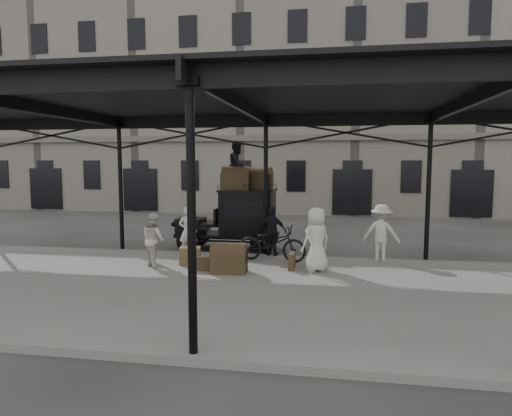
{
  "coord_description": "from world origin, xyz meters",
  "views": [
    {
      "loc": [
        2.15,
        -12.5,
        3.19
      ],
      "look_at": [
        -0.25,
        1.6,
        1.7
      ],
      "focal_mm": 32.0,
      "sensor_mm": 36.0,
      "label": 1
    }
  ],
  "objects_px": {
    "bicycle": "(272,243)",
    "porter_left": "(188,232)",
    "steamer_trunk_platform": "(229,260)",
    "steamer_trunk_roof_near": "(235,180)",
    "porter_official": "(272,231)",
    "taxi": "(239,217)"
  },
  "relations": [
    {
      "from": "porter_left",
      "to": "steamer_trunk_roof_near",
      "type": "height_order",
      "value": "steamer_trunk_roof_near"
    },
    {
      "from": "porter_official",
      "to": "bicycle",
      "type": "xyz_separation_m",
      "value": [
        0.09,
        -0.81,
        -0.24
      ]
    },
    {
      "from": "bicycle",
      "to": "steamer_trunk_platform",
      "type": "relative_size",
      "value": 2.24
    },
    {
      "from": "taxi",
      "to": "bicycle",
      "type": "distance_m",
      "value": 2.69
    },
    {
      "from": "porter_left",
      "to": "bicycle",
      "type": "distance_m",
      "value": 2.72
    },
    {
      "from": "porter_official",
      "to": "steamer_trunk_roof_near",
      "type": "bearing_deg",
      "value": -28.11
    },
    {
      "from": "porter_official",
      "to": "steamer_trunk_platform",
      "type": "xyz_separation_m",
      "value": [
        -0.87,
        -2.43,
        -0.45
      ]
    },
    {
      "from": "porter_left",
      "to": "steamer_trunk_roof_near",
      "type": "relative_size",
      "value": 1.72
    },
    {
      "from": "taxi",
      "to": "steamer_trunk_platform",
      "type": "relative_size",
      "value": 3.88
    },
    {
      "from": "steamer_trunk_platform",
      "to": "steamer_trunk_roof_near",
      "type": "bearing_deg",
      "value": 95.27
    },
    {
      "from": "porter_left",
      "to": "steamer_trunk_platform",
      "type": "bearing_deg",
      "value": 127.57
    },
    {
      "from": "bicycle",
      "to": "steamer_trunk_roof_near",
      "type": "height_order",
      "value": "steamer_trunk_roof_near"
    },
    {
      "from": "porter_left",
      "to": "steamer_trunk_platform",
      "type": "relative_size",
      "value": 1.7
    },
    {
      "from": "steamer_trunk_platform",
      "to": "taxi",
      "type": "bearing_deg",
      "value": 93.49
    },
    {
      "from": "bicycle",
      "to": "steamer_trunk_roof_near",
      "type": "bearing_deg",
      "value": 46.45
    },
    {
      "from": "taxi",
      "to": "steamer_trunk_roof_near",
      "type": "xyz_separation_m",
      "value": [
        -0.08,
        -0.25,
        1.32
      ]
    },
    {
      "from": "taxi",
      "to": "steamer_trunk_roof_near",
      "type": "distance_m",
      "value": 1.34
    },
    {
      "from": "porter_official",
      "to": "bicycle",
      "type": "relative_size",
      "value": 0.75
    },
    {
      "from": "taxi",
      "to": "bicycle",
      "type": "height_order",
      "value": "taxi"
    },
    {
      "from": "bicycle",
      "to": "porter_left",
      "type": "bearing_deg",
      "value": 93.91
    },
    {
      "from": "porter_official",
      "to": "steamer_trunk_roof_near",
      "type": "height_order",
      "value": "steamer_trunk_roof_near"
    },
    {
      "from": "taxi",
      "to": "porter_official",
      "type": "distance_m",
      "value": 1.97
    }
  ]
}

